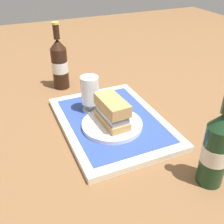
{
  "coord_description": "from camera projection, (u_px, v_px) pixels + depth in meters",
  "views": [
    {
      "loc": [
        -0.68,
        0.3,
        0.51
      ],
      "look_at": [
        0.0,
        0.0,
        0.05
      ],
      "focal_mm": 43.51,
      "sensor_mm": 36.0,
      "label": 1
    }
  ],
  "objects": [
    {
      "name": "ground_plane",
      "position": [
        112.0,
        125.0,
        0.9
      ],
      "size": [
        3.0,
        3.0,
        0.0
      ],
      "primitive_type": "plane",
      "color": "brown"
    },
    {
      "name": "tray",
      "position": [
        112.0,
        122.0,
        0.89
      ],
      "size": [
        0.44,
        0.32,
        0.02
      ],
      "primitive_type": "cube",
      "color": "beige",
      "rests_on": "ground_plane"
    },
    {
      "name": "placemat",
      "position": [
        112.0,
        120.0,
        0.89
      ],
      "size": [
        0.38,
        0.27,
        0.0
      ],
      "primitive_type": "cube",
      "color": "#2D4793",
      "rests_on": "tray"
    },
    {
      "name": "plate",
      "position": [
        112.0,
        125.0,
        0.85
      ],
      "size": [
        0.19,
        0.19,
        0.01
      ],
      "primitive_type": "cylinder",
      "color": "white",
      "rests_on": "placemat"
    },
    {
      "name": "sandwich",
      "position": [
        112.0,
        110.0,
        0.83
      ],
      "size": [
        0.14,
        0.07,
        0.08
      ],
      "rotation": [
        0.0,
        0.0,
        0.06
      ],
      "color": "tan",
      "rests_on": "plate"
    },
    {
      "name": "beer_glass",
      "position": [
        90.0,
        93.0,
        0.9
      ],
      "size": [
        0.06,
        0.06,
        0.12
      ],
      "color": "silver",
      "rests_on": "placemat"
    },
    {
      "name": "beer_bottle",
      "position": [
        60.0,
        63.0,
        1.08
      ],
      "size": [
        0.07,
        0.07,
        0.27
      ],
      "color": "black",
      "rests_on": "ground_plane"
    },
    {
      "name": "second_bottle",
      "position": [
        216.0,
        149.0,
        0.63
      ],
      "size": [
        0.07,
        0.07,
        0.27
      ],
      "color": "#19381E",
      "rests_on": "ground_plane"
    }
  ]
}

